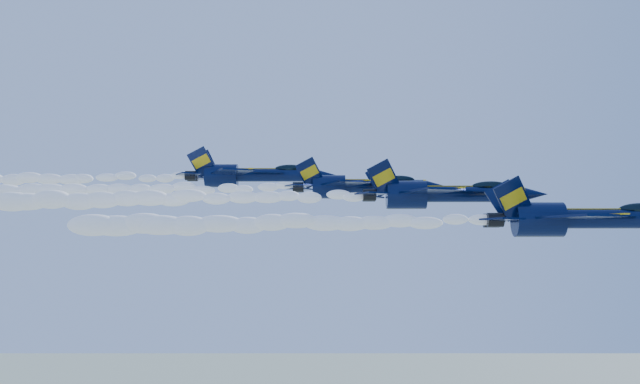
{
  "coord_description": "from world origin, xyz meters",
  "views": [
    {
      "loc": [
        -4.71,
        -72.54,
        148.12
      ],
      "look_at": [
        -5.47,
        -0.44,
        153.76
      ],
      "focal_mm": 40.0,
      "sensor_mm": 36.0,
      "label": 1
    }
  ],
  "objects_px": {
    "jet_second": "(443,194)",
    "jet_third": "(359,186)",
    "jet_fourth": "(251,175)",
    "jet_lead": "(584,218)"
  },
  "relations": [
    {
      "from": "jet_second",
      "to": "jet_third",
      "type": "bearing_deg",
      "value": 140.29
    },
    {
      "from": "jet_third",
      "to": "jet_fourth",
      "type": "xyz_separation_m",
      "value": [
        -12.34,
        8.11,
        2.03
      ]
    },
    {
      "from": "jet_third",
      "to": "jet_lead",
      "type": "bearing_deg",
      "value": -35.84
    },
    {
      "from": "jet_lead",
      "to": "jet_third",
      "type": "relative_size",
      "value": 1.2
    },
    {
      "from": "jet_third",
      "to": "jet_fourth",
      "type": "relative_size",
      "value": 0.92
    },
    {
      "from": "jet_fourth",
      "to": "jet_second",
      "type": "bearing_deg",
      "value": -35.91
    },
    {
      "from": "jet_lead",
      "to": "jet_third",
      "type": "bearing_deg",
      "value": 144.16
    },
    {
      "from": "jet_lead",
      "to": "jet_second",
      "type": "bearing_deg",
      "value": 147.17
    },
    {
      "from": "jet_lead",
      "to": "jet_fourth",
      "type": "relative_size",
      "value": 1.1
    },
    {
      "from": "jet_fourth",
      "to": "jet_lead",
      "type": "bearing_deg",
      "value": -34.85
    }
  ]
}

